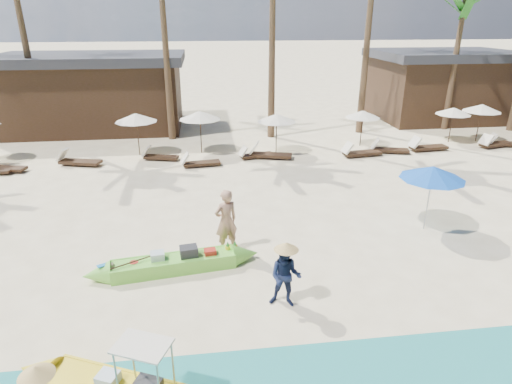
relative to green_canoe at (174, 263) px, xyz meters
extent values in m
plane|color=beige|center=(2.59, -0.68, -0.22)|extent=(240.00, 240.00, 0.00)
cube|color=#6CC53C|center=(0.00, 0.00, -0.03)|extent=(3.28, 1.10, 0.39)
cube|color=white|center=(0.00, 0.00, -0.01)|extent=(2.81, 0.86, 0.17)
cube|color=#262628|center=(0.40, 0.05, 0.26)|extent=(0.50, 0.41, 0.36)
cube|color=silver|center=(-0.41, -0.01, 0.22)|extent=(0.39, 0.35, 0.28)
cube|color=#AC2217|center=(0.96, 0.08, 0.19)|extent=(0.34, 0.29, 0.22)
cylinder|color=#AC2217|center=(-1.01, -0.09, 0.12)|extent=(0.22, 0.22, 0.09)
cylinder|color=#262628|center=(-1.25, -0.23, 0.12)|extent=(0.20, 0.20, 0.08)
sphere|color=tan|center=(-1.56, -0.22, 0.17)|extent=(0.18, 0.18, 0.18)
cylinder|color=yellow|center=(1.45, 0.28, 0.17)|extent=(0.14, 0.14, 0.18)
cylinder|color=yellow|center=(1.65, 0.31, 0.17)|extent=(0.14, 0.14, 0.18)
cube|color=silver|center=(-0.90, -4.10, 0.24)|extent=(0.44, 0.42, 0.28)
cube|color=beige|center=(-0.20, -4.41, 1.20)|extent=(1.04, 0.90, 0.03)
imported|color=tan|center=(1.45, 0.88, 0.73)|extent=(0.81, 0.69, 1.89)
imported|color=#161E3C|center=(2.64, -1.81, 0.55)|extent=(0.89, 0.79, 1.53)
cylinder|color=#99999E|center=(7.77, 1.45, 0.80)|extent=(0.04, 0.04, 2.04)
cone|color=blue|center=(7.77, 1.45, 1.68)|extent=(1.96, 1.96, 0.40)
cube|color=#321E14|center=(-7.68, 8.90, -0.07)|extent=(1.80, 0.90, 0.12)
cylinder|color=#321E14|center=(-2.19, 10.69, 0.78)|extent=(0.05, 0.05, 2.00)
cone|color=beige|center=(-2.19, 10.69, 1.64)|extent=(2.00, 2.00, 0.40)
cube|color=#321E14|center=(-4.66, 9.40, -0.06)|extent=(1.95, 1.07, 0.13)
cube|color=beige|center=(-5.45, 9.62, 0.27)|extent=(0.56, 0.69, 0.54)
cube|color=#321E14|center=(-1.08, 9.74, -0.08)|extent=(1.67, 0.91, 0.11)
cube|color=beige|center=(-1.76, 9.92, 0.20)|extent=(0.48, 0.59, 0.47)
cylinder|color=#321E14|center=(0.82, 10.71, 0.79)|extent=(0.05, 0.05, 2.02)
cone|color=beige|center=(0.82, 10.71, 1.66)|extent=(2.02, 2.02, 0.40)
cube|color=#321E14|center=(0.80, 8.57, -0.07)|extent=(1.71, 0.74, 0.12)
cube|color=beige|center=(0.08, 8.49, 0.22)|extent=(0.44, 0.58, 0.49)
cylinder|color=#321E14|center=(4.49, 10.18, 0.73)|extent=(0.05, 0.05, 1.90)
cone|color=beige|center=(4.49, 10.18, 1.55)|extent=(1.90, 1.90, 0.38)
cube|color=#321E14|center=(3.44, 9.48, -0.08)|extent=(1.65, 0.85, 0.11)
cube|color=beige|center=(2.76, 9.33, 0.20)|extent=(0.46, 0.58, 0.46)
cube|color=#321E14|center=(4.13, 9.32, -0.05)|extent=(2.00, 1.10, 0.13)
cube|color=beige|center=(3.32, 9.54, 0.28)|extent=(0.57, 0.71, 0.56)
cylinder|color=#321E14|center=(9.08, 10.89, 0.68)|extent=(0.04, 0.04, 1.80)
cone|color=beige|center=(9.08, 10.89, 1.45)|extent=(1.80, 1.80, 0.36)
cube|color=#321E14|center=(8.54, 9.11, -0.06)|extent=(1.90, 0.82, 0.13)
cube|color=beige|center=(7.74, 9.01, 0.27)|extent=(0.48, 0.64, 0.54)
cube|color=#321E14|center=(10.13, 9.45, -0.07)|extent=(1.83, 1.00, 0.12)
cube|color=beige|center=(9.39, 9.65, 0.24)|extent=(0.52, 0.65, 0.51)
cylinder|color=#321E14|center=(14.08, 10.97, 0.69)|extent=(0.05, 0.05, 1.81)
cone|color=beige|center=(14.08, 10.97, 1.46)|extent=(1.81, 1.81, 0.36)
cube|color=#321E14|center=(12.21, 9.61, -0.05)|extent=(1.92, 0.76, 0.13)
cube|color=beige|center=(11.39, 9.54, 0.28)|extent=(0.47, 0.64, 0.55)
cylinder|color=#321E14|center=(15.65, 10.95, 0.75)|extent=(0.05, 0.05, 1.95)
cone|color=beige|center=(15.65, 10.95, 1.59)|extent=(1.95, 1.95, 0.39)
cube|color=#321E14|center=(16.56, 9.78, -0.07)|extent=(1.78, 0.83, 0.12)
cube|color=beige|center=(15.82, 9.90, 0.23)|extent=(0.47, 0.61, 0.50)
cube|color=#321E14|center=(16.01, 9.75, -0.06)|extent=(1.91, 1.01, 0.13)
cube|color=beige|center=(15.23, 9.55, 0.26)|extent=(0.54, 0.67, 0.53)
cone|color=brown|center=(-7.86, 14.40, 5.23)|extent=(0.40, 0.40, 10.89)
cone|color=brown|center=(-0.77, 13.59, 4.82)|extent=(0.40, 0.40, 10.08)
cone|color=brown|center=(4.74, 13.33, 5.41)|extent=(0.40, 0.40, 11.26)
cone|color=brown|center=(10.04, 13.70, 6.36)|extent=(0.40, 0.40, 13.16)
cone|color=brown|center=(15.43, 13.84, 3.82)|extent=(0.40, 0.40, 8.07)
cube|color=#321E14|center=(-5.41, 16.82, 1.68)|extent=(10.00, 6.00, 3.80)
cube|color=#2D2D33|center=(-5.41, 16.82, 3.83)|extent=(10.80, 6.60, 0.50)
cube|color=#321E14|center=(16.59, 16.82, 1.68)|extent=(8.00, 6.00, 3.80)
cube|color=#2D2D33|center=(16.59, 16.82, 3.83)|extent=(8.80, 6.60, 0.50)
camera|label=1|loc=(0.92, -9.95, 6.03)|focal=30.00mm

